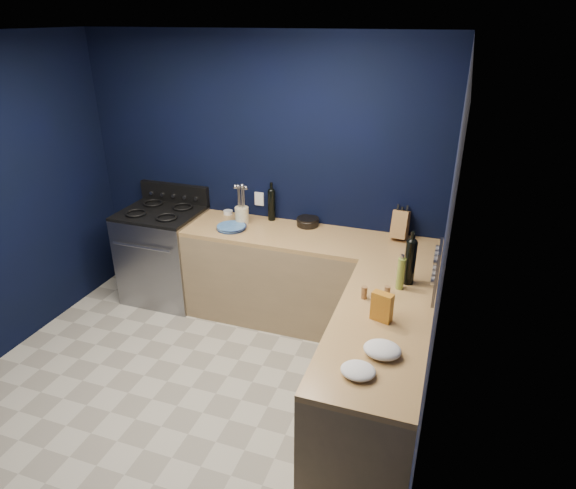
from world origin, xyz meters
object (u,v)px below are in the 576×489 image
at_px(crouton_bag, 382,307).
at_px(knife_block, 401,224).
at_px(gas_range, 165,256).
at_px(plate_stack, 231,227).
at_px(utensil_crock, 242,215).

bearing_deg(crouton_bag, knife_block, 108.98).
bearing_deg(gas_range, plate_stack, -4.71).
relative_size(utensil_crock, crouton_bag, 0.81).
height_order(gas_range, crouton_bag, crouton_bag).
xyz_separation_m(gas_range, plate_stack, (0.80, -0.07, 0.46)).
relative_size(plate_stack, crouton_bag, 1.34).
bearing_deg(plate_stack, utensil_crock, 76.02).
height_order(knife_block, crouton_bag, knife_block).
bearing_deg(knife_block, utensil_crock, -169.60).
bearing_deg(crouton_bag, plate_stack, 162.45).
xyz_separation_m(gas_range, crouton_bag, (2.36, -1.12, 0.54)).
xyz_separation_m(plate_stack, utensil_crock, (0.04, 0.16, 0.06)).
relative_size(utensil_crock, knife_block, 0.66).
relative_size(knife_block, crouton_bag, 1.23).
distance_m(plate_stack, utensil_crock, 0.18).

